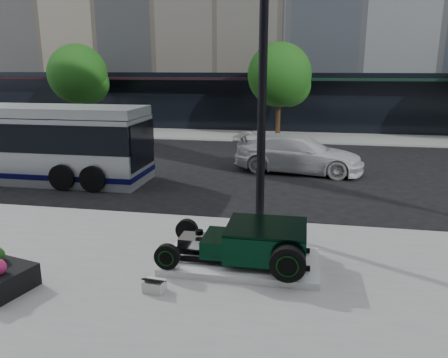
% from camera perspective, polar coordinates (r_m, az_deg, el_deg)
% --- Properties ---
extents(ground, '(120.00, 120.00, 0.00)m').
position_cam_1_polar(ground, '(14.74, -0.26, -2.87)').
color(ground, black).
rests_on(ground, ground).
extents(sidewalk_far, '(70.00, 4.00, 0.12)m').
position_cam_1_polar(sidewalk_far, '(28.28, 5.08, 5.61)').
color(sidewalk_far, gray).
rests_on(sidewalk_far, ground).
extents(street_trees, '(29.80, 3.80, 5.70)m').
position_cam_1_polar(street_trees, '(26.94, 7.55, 13.03)').
color(street_trees, black).
rests_on(street_trees, sidewalk_far).
extents(display_plinth, '(3.40, 1.80, 0.15)m').
position_cam_1_polar(display_plinth, '(9.87, 2.24, -10.70)').
color(display_plinth, silver).
rests_on(display_plinth, sidewalk_near).
extents(hot_rod, '(3.22, 2.00, 0.81)m').
position_cam_1_polar(hot_rod, '(9.63, 4.24, -8.13)').
color(hot_rod, black).
rests_on(hot_rod, display_plinth).
extents(info_plaque, '(0.43, 0.34, 0.31)m').
position_cam_1_polar(info_plaque, '(8.89, -9.10, -13.54)').
color(info_plaque, silver).
rests_on(info_plaque, sidewalk_near).
extents(lamppost, '(0.40, 0.40, 7.35)m').
position_cam_1_polar(lamppost, '(11.11, 4.99, 9.89)').
color(lamppost, black).
rests_on(lamppost, sidewalk_near).
extents(transit_bus, '(12.12, 2.88, 2.92)m').
position_cam_1_polar(transit_bus, '(19.70, -27.21, 4.39)').
color(transit_bus, '#AAB0B4').
rests_on(transit_bus, ground).
extents(white_sedan, '(5.66, 2.92, 1.57)m').
position_cam_1_polar(white_sedan, '(18.90, 9.71, 3.26)').
color(white_sedan, silver).
rests_on(white_sedan, ground).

